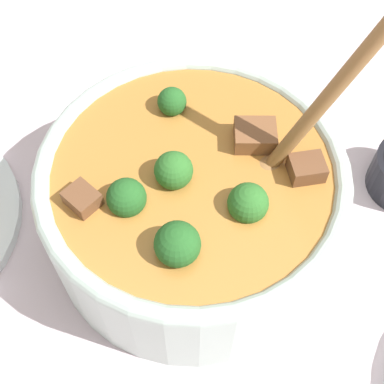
# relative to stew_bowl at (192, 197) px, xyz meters

# --- Properties ---
(ground_plane) EXTENTS (4.00, 4.00, 0.00)m
(ground_plane) POSITION_rel_stew_bowl_xyz_m (-0.00, 0.00, -0.06)
(ground_plane) COLOR silver
(stew_bowl) EXTENTS (0.27, 0.27, 0.28)m
(stew_bowl) POSITION_rel_stew_bowl_xyz_m (0.00, 0.00, 0.00)
(stew_bowl) COLOR #B2C6BC
(stew_bowl) RESTS_ON ground_plane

